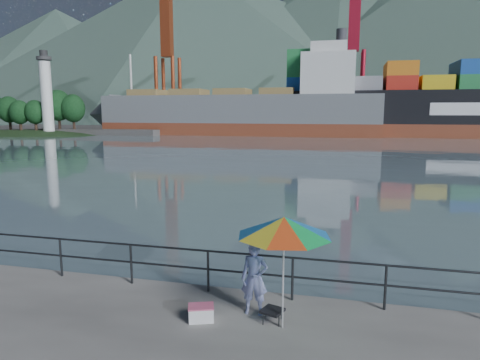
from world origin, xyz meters
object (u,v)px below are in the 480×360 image
bulk_carrier (248,111)px  fisherman (255,278)px  container_ship (466,101)px  beach_umbrella (284,227)px  cooler_bag (201,314)px

bulk_carrier → fisherman: bearing=-77.2°
fisherman → container_ship: 76.03m
fisherman → bulk_carrier: size_ratio=0.03×
beach_umbrella → cooler_bag: beach_umbrella is taller
fisherman → cooler_bag: size_ratio=3.11×
cooler_bag → beach_umbrella: bearing=-16.1°
fisherman → beach_umbrella: bearing=-37.0°
beach_umbrella → cooler_bag: (-1.66, -0.11, -1.93)m
cooler_bag → container_ship: bearing=53.0°
bulk_carrier → cooler_bag: bearing=-78.1°
cooler_bag → bulk_carrier: size_ratio=0.01×
fisherman → cooler_bag: bearing=-152.4°
container_ship → fisherman: bearing=-106.6°
bulk_carrier → container_ship: (37.49, 3.10, 1.66)m
cooler_bag → fisherman: bearing=10.1°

